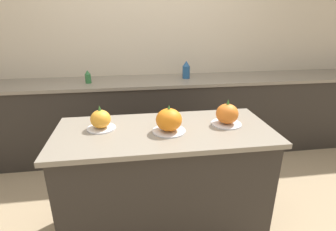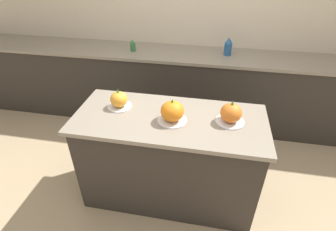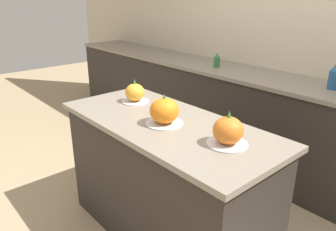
% 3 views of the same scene
% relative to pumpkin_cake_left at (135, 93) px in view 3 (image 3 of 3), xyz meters
% --- Properties ---
extents(wall_back, '(8.00, 0.06, 2.50)m').
position_rel_pumpkin_cake_left_xyz_m(wall_back, '(0.44, 1.56, 0.30)').
color(wall_back, beige).
rests_on(wall_back, ground_plane).
extents(kitchen_island, '(1.54, 0.68, 0.88)m').
position_rel_pumpkin_cake_left_xyz_m(kitchen_island, '(0.44, -0.08, -0.50)').
color(kitchen_island, '#2D2823').
rests_on(kitchen_island, ground_plane).
extents(back_counter, '(6.00, 0.60, 0.93)m').
position_rel_pumpkin_cake_left_xyz_m(back_counter, '(0.44, 1.23, -0.48)').
color(back_counter, '#2D2823').
rests_on(back_counter, ground_plane).
extents(pumpkin_cake_left, '(0.20, 0.20, 0.18)m').
position_rel_pumpkin_cake_left_xyz_m(pumpkin_cake_left, '(0.00, 0.00, 0.00)').
color(pumpkin_cake_left, silver).
rests_on(pumpkin_cake_left, kitchen_island).
extents(pumpkin_cake_center, '(0.23, 0.23, 0.19)m').
position_rel_pumpkin_cake_left_xyz_m(pumpkin_cake_center, '(0.47, -0.12, 0.01)').
color(pumpkin_cake_center, silver).
rests_on(pumpkin_cake_center, kitchen_island).
extents(pumpkin_cake_right, '(0.22, 0.22, 0.19)m').
position_rel_pumpkin_cake_left_xyz_m(pumpkin_cake_right, '(0.91, -0.05, 0.01)').
color(pumpkin_cake_right, silver).
rests_on(pumpkin_cake_right, kitchen_island).
extents(bottle_tall, '(0.09, 0.09, 0.21)m').
position_rel_pumpkin_cake_left_xyz_m(bottle_tall, '(0.89, 1.26, 0.08)').
color(bottle_tall, '#235184').
rests_on(bottle_tall, back_counter).
extents(bottle_short, '(0.06, 0.06, 0.14)m').
position_rel_pumpkin_cake_left_xyz_m(bottle_short, '(-0.24, 1.18, 0.05)').
color(bottle_short, '#2D6B38').
rests_on(bottle_short, back_counter).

